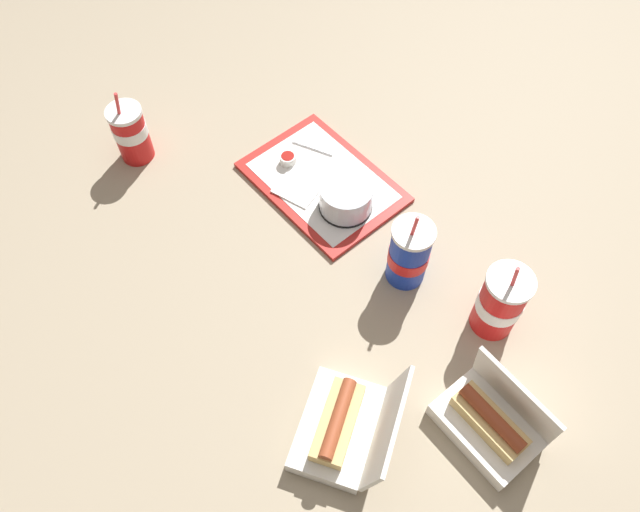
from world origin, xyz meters
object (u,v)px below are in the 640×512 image
object	(u,v)px
soda_cup_right	(500,302)
plastic_fork	(313,147)
cake_container	(346,198)
soda_cup_front	(131,133)
clamshell_hotdog_right	(343,427)
clamshell_hotdog_center	(490,422)
ketchup_cup	(288,159)
food_tray	(323,182)
soda_cup_corner	(409,254)

from	to	relation	value
soda_cup_right	plastic_fork	bearing A→B (deg)	-168.38
cake_container	soda_cup_right	world-z (taller)	soda_cup_right
soda_cup_right	soda_cup_front	bearing A→B (deg)	-146.45
soda_cup_right	soda_cup_front	distance (m)	0.94
plastic_fork	clamshell_hotdog_right	distance (m)	0.72
cake_container	clamshell_hotdog_center	bearing A→B (deg)	-0.42
clamshell_hotdog_right	clamshell_hotdog_center	xyz separation A→B (m)	(0.12, 0.25, -0.00)
cake_container	clamshell_hotdog_right	xyz separation A→B (m)	(0.47, -0.25, -0.01)
ketchup_cup	clamshell_hotdog_center	size ratio (longest dim) A/B	0.19
food_tray	plastic_fork	xyz separation A→B (m)	(-0.10, 0.03, 0.01)
soda_cup_front	ketchup_cup	bearing A→B (deg)	57.74
plastic_fork	soda_cup_front	size ratio (longest dim) A/B	0.52
soda_cup_front	soda_cup_corner	distance (m)	0.73
clamshell_hotdog_right	clamshell_hotdog_center	bearing A→B (deg)	65.16
soda_cup_corner	plastic_fork	bearing A→B (deg)	-177.08
ketchup_cup	soda_cup_right	world-z (taller)	soda_cup_right
ketchup_cup	clamshell_hotdog_right	xyz separation A→B (m)	(0.65, -0.19, 0.01)
cake_container	soda_cup_front	xyz separation A→B (m)	(-0.39, -0.38, 0.03)
clamshell_hotdog_right	plastic_fork	bearing A→B (deg)	158.16
food_tray	ketchup_cup	distance (m)	0.10
clamshell_hotdog_right	soda_cup_front	xyz separation A→B (m)	(-0.85, -0.13, 0.04)
soda_cup_right	soda_cup_front	size ratio (longest dim) A/B	1.11
food_tray	soda_cup_right	distance (m)	0.52
food_tray	clamshell_hotdog_center	size ratio (longest dim) A/B	1.96
food_tray	soda_cup_corner	distance (m)	0.32
plastic_fork	soda_cup_corner	bearing A→B (deg)	-35.96
ketchup_cup	soda_cup_front	bearing A→B (deg)	-122.26
clamshell_hotdog_right	soda_cup_front	distance (m)	0.86
cake_container	soda_cup_corner	distance (m)	0.22
plastic_fork	soda_cup_corner	distance (m)	0.42
cake_container	soda_cup_right	size ratio (longest dim) A/B	0.54
food_tray	clamshell_hotdog_right	bearing A→B (deg)	-23.22
clamshell_hotdog_right	soda_cup_right	xyz separation A→B (m)	(-0.07, 0.39, 0.05)
clamshell_hotdog_right	soda_cup_corner	bearing A→B (deg)	131.17
food_tray	soda_cup_right	size ratio (longest dim) A/B	1.80
food_tray	cake_container	size ratio (longest dim) A/B	3.35
plastic_fork	soda_cup_right	xyz separation A→B (m)	(0.60, 0.12, 0.07)
food_tray	soda_cup_front	bearing A→B (deg)	-128.07
soda_cup_right	ketchup_cup	bearing A→B (deg)	-161.09
food_tray	plastic_fork	size ratio (longest dim) A/B	3.84
ketchup_cup	clamshell_hotdog_center	bearing A→B (deg)	4.38
food_tray	cake_container	bearing A→B (deg)	7.25
food_tray	cake_container	world-z (taller)	cake_container
soda_cup_front	clamshell_hotdog_right	bearing A→B (deg)	8.69
clamshell_hotdog_center	soda_cup_right	distance (m)	0.24
soda_cup_front	soda_cup_right	bearing A→B (deg)	33.55
food_tray	clamshell_hotdog_right	xyz separation A→B (m)	(0.56, -0.24, 0.03)
plastic_fork	clamshell_hotdog_right	xyz separation A→B (m)	(0.67, -0.27, 0.03)
ketchup_cup	soda_cup_front	world-z (taller)	soda_cup_front
clamshell_hotdog_right	soda_cup_right	size ratio (longest dim) A/B	1.13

